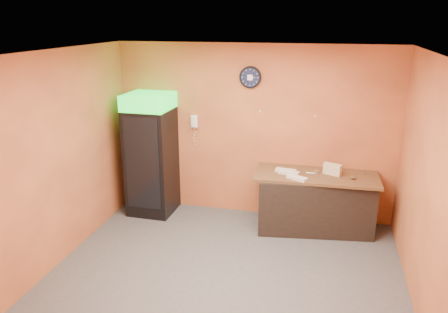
% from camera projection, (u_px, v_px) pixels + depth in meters
% --- Properties ---
extents(floor, '(4.50, 4.50, 0.00)m').
position_uv_depth(floor, '(225.00, 275.00, 5.62)').
color(floor, '#47474C').
rests_on(floor, ground).
extents(back_wall, '(4.50, 0.02, 2.80)m').
position_uv_depth(back_wall, '(254.00, 132.00, 7.04)').
color(back_wall, '#DB743E').
rests_on(back_wall, floor).
extents(left_wall, '(0.02, 4.00, 2.80)m').
position_uv_depth(left_wall, '(57.00, 160.00, 5.69)').
color(left_wall, '#DB743E').
rests_on(left_wall, floor).
extents(right_wall, '(0.02, 4.00, 2.80)m').
position_uv_depth(right_wall, '(428.00, 190.00, 4.69)').
color(right_wall, '#DB743E').
rests_on(right_wall, floor).
extents(ceiling, '(4.50, 4.00, 0.02)m').
position_uv_depth(ceiling, '(225.00, 53.00, 4.76)').
color(ceiling, white).
rests_on(ceiling, back_wall).
extents(beverage_cooler, '(0.72, 0.74, 2.02)m').
position_uv_depth(beverage_cooler, '(150.00, 157.00, 7.16)').
color(beverage_cooler, black).
rests_on(beverage_cooler, floor).
extents(prep_counter, '(1.80, 0.98, 0.86)m').
position_uv_depth(prep_counter, '(315.00, 203.00, 6.75)').
color(prep_counter, black).
rests_on(prep_counter, floor).
extents(wall_clock, '(0.34, 0.06, 0.34)m').
position_uv_depth(wall_clock, '(250.00, 77.00, 6.76)').
color(wall_clock, black).
rests_on(wall_clock, back_wall).
extents(wall_phone, '(0.11, 0.10, 0.20)m').
position_uv_depth(wall_phone, '(194.00, 121.00, 7.17)').
color(wall_phone, white).
rests_on(wall_phone, back_wall).
extents(butcher_paper, '(1.87, 0.85, 0.04)m').
position_uv_depth(butcher_paper, '(316.00, 176.00, 6.62)').
color(butcher_paper, brown).
rests_on(butcher_paper, prep_counter).
extents(sub_roll_stack, '(0.28, 0.19, 0.17)m').
position_uv_depth(sub_roll_stack, '(332.00, 169.00, 6.58)').
color(sub_roll_stack, beige).
rests_on(sub_roll_stack, butcher_paper).
extents(wrapped_sandwich_left, '(0.33, 0.19, 0.04)m').
position_uv_depth(wrapped_sandwich_left, '(289.00, 173.00, 6.62)').
color(wrapped_sandwich_left, silver).
rests_on(wrapped_sandwich_left, butcher_paper).
extents(wrapped_sandwich_mid, '(0.33, 0.25, 0.04)m').
position_uv_depth(wrapped_sandwich_mid, '(297.00, 178.00, 6.40)').
color(wrapped_sandwich_mid, silver).
rests_on(wrapped_sandwich_mid, butcher_paper).
extents(wrapped_sandwich_right, '(0.33, 0.17, 0.04)m').
position_uv_depth(wrapped_sandwich_right, '(286.00, 171.00, 6.71)').
color(wrapped_sandwich_right, silver).
rests_on(wrapped_sandwich_right, butcher_paper).
extents(kitchen_tool, '(0.06, 0.06, 0.06)m').
position_uv_depth(kitchen_tool, '(316.00, 172.00, 6.61)').
color(kitchen_tool, silver).
rests_on(kitchen_tool, butcher_paper).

